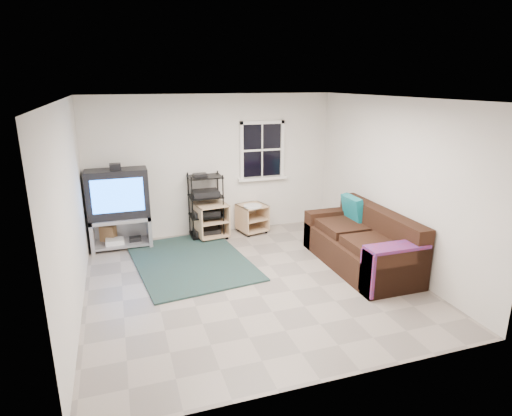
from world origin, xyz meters
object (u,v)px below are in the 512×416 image
object	(u,v)px
tv_unit	(118,202)
av_rack	(206,210)
side_table_right	(251,216)
side_table_left	(210,219)
sofa	(362,245)

from	to	relation	value
tv_unit	av_rack	distance (m)	1.55
tv_unit	av_rack	xyz separation A→B (m)	(1.53, 0.04, -0.30)
tv_unit	side_table_right	distance (m)	2.46
side_table_right	av_rack	bearing A→B (deg)	179.75
av_rack	side_table_left	bearing A→B (deg)	-10.71
tv_unit	side_table_right	bearing A→B (deg)	0.77
av_rack	side_table_right	distance (m)	0.90
tv_unit	side_table_right	world-z (taller)	tv_unit
side_table_right	tv_unit	bearing A→B (deg)	-179.23
sofa	tv_unit	bearing A→B (deg)	150.55
av_rack	sofa	world-z (taller)	av_rack
side_table_left	side_table_right	distance (m)	0.81
av_rack	sofa	size ratio (longest dim) A/B	0.56
side_table_left	sofa	xyz separation A→B (m)	(1.99, -2.05, -0.00)
tv_unit	av_rack	world-z (taller)	tv_unit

